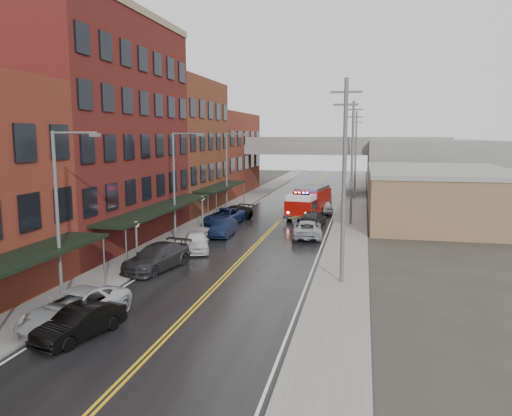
{
  "coord_description": "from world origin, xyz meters",
  "views": [
    {
      "loc": [
        8.26,
        -14.19,
        8.79
      ],
      "look_at": [
        -0.05,
        24.45,
        3.0
      ],
      "focal_mm": 35.0,
      "sensor_mm": 36.0,
      "label": 1
    }
  ],
  "objects": [
    {
      "name": "sidewalk_right",
      "position": [
        7.3,
        30.0,
        0.07
      ],
      "size": [
        3.0,
        160.0,
        0.15
      ],
      "primitive_type": "cube",
      "color": "slate",
      "rests_on": "ground"
    },
    {
      "name": "parked_car_right_3",
      "position": [
        3.63,
        49.37,
        0.75
      ],
      "size": [
        1.72,
        4.58,
        1.49
      ],
      "primitive_type": "imported",
      "rotation": [
        0.0,
        0.0,
        3.17
      ],
      "color": "black",
      "rests_on": "ground"
    },
    {
      "name": "brick_building_far",
      "position": [
        -13.3,
        58.0,
        6.0
      ],
      "size": [
        9.0,
        20.0,
        12.0
      ],
      "primitive_type": "cube",
      "color": "maroon",
      "rests_on": "ground"
    },
    {
      "name": "parked_car_left_6",
      "position": [
        -5.0,
        32.63,
        0.81
      ],
      "size": [
        3.38,
        6.11,
        1.62
      ],
      "primitive_type": "imported",
      "rotation": [
        0.0,
        0.0,
        -0.12
      ],
      "color": "#14234E",
      "rests_on": "ground"
    },
    {
      "name": "brick_building_b",
      "position": [
        -13.3,
        23.0,
        9.0
      ],
      "size": [
        9.0,
        20.0,
        18.0
      ],
      "primitive_type": "cube",
      "color": "#581817",
      "rests_on": "ground"
    },
    {
      "name": "tan_building",
      "position": [
        16.0,
        40.0,
        2.5
      ],
      "size": [
        14.0,
        22.0,
        5.0
      ],
      "primitive_type": "cube",
      "color": "olive",
      "rests_on": "ground"
    },
    {
      "name": "awning_1",
      "position": [
        -7.49,
        23.0,
        2.99
      ],
      "size": [
        2.6,
        18.0,
        3.09
      ],
      "color": "black",
      "rests_on": "ground"
    },
    {
      "name": "utility_pole_1",
      "position": [
        7.2,
        35.0,
        6.31
      ],
      "size": [
        1.8,
        0.24,
        12.0
      ],
      "color": "#59595B",
      "rests_on": "ground"
    },
    {
      "name": "fire_truck",
      "position": [
        2.64,
        39.17,
        1.73
      ],
      "size": [
        4.65,
        9.07,
        3.18
      ],
      "rotation": [
        0.0,
        0.0,
        -0.17
      ],
      "color": "#8D0B06",
      "rests_on": "ground"
    },
    {
      "name": "overpass",
      "position": [
        0.0,
        62.0,
        5.99
      ],
      "size": [
        40.0,
        10.0,
        7.5
      ],
      "color": "slate",
      "rests_on": "ground"
    },
    {
      "name": "street_lamp_2",
      "position": [
        -6.55,
        40.0,
        5.19
      ],
      "size": [
        2.64,
        0.22,
        9.0
      ],
      "color": "#59595B",
      "rests_on": "ground"
    },
    {
      "name": "parked_car_left_2",
      "position": [
        -4.64,
        5.8,
        0.81
      ],
      "size": [
        3.51,
        6.14,
        1.61
      ],
      "primitive_type": "imported",
      "rotation": [
        0.0,
        0.0,
        -0.15
      ],
      "color": "#B5B8BE",
      "rests_on": "ground"
    },
    {
      "name": "curb_left",
      "position": [
        -5.65,
        30.0,
        0.07
      ],
      "size": [
        0.3,
        160.0,
        0.15
      ],
      "primitive_type": "cube",
      "color": "gray",
      "rests_on": "ground"
    },
    {
      "name": "street_lamp_1",
      "position": [
        -6.55,
        24.0,
        5.19
      ],
      "size": [
        2.64,
        0.22,
        9.0
      ],
      "color": "#59595B",
      "rests_on": "ground"
    },
    {
      "name": "right_far_block",
      "position": [
        18.0,
        70.0,
        4.0
      ],
      "size": [
        18.0,
        30.0,
        8.0
      ],
      "primitive_type": "cube",
      "color": "slate",
      "rests_on": "ground"
    },
    {
      "name": "utility_pole_2",
      "position": [
        7.2,
        55.0,
        6.31
      ],
      "size": [
        1.8,
        0.24,
        12.0
      ],
      "color": "#59595B",
      "rests_on": "ground"
    },
    {
      "name": "globe_lamp_2",
      "position": [
        -6.4,
        30.0,
        2.31
      ],
      "size": [
        0.44,
        0.44,
        3.12
      ],
      "color": "#59595B",
      "rests_on": "ground"
    },
    {
      "name": "utility_pole_0",
      "position": [
        7.2,
        15.0,
        6.31
      ],
      "size": [
        1.8,
        0.24,
        12.0
      ],
      "color": "#59595B",
      "rests_on": "ground"
    },
    {
      "name": "parked_car_right_0",
      "position": [
        3.66,
        28.2,
        0.75
      ],
      "size": [
        3.07,
        5.63,
        1.5
      ],
      "primitive_type": "imported",
      "rotation": [
        0.0,
        0.0,
        3.25
      ],
      "color": "#9B9EA3",
      "rests_on": "ground"
    },
    {
      "name": "curb_right",
      "position": [
        5.65,
        30.0,
        0.07
      ],
      "size": [
        0.3,
        160.0,
        0.15
      ],
      "primitive_type": "cube",
      "color": "gray",
      "rests_on": "ground"
    },
    {
      "name": "brick_building_c",
      "position": [
        -13.3,
        40.5,
        7.5
      ],
      "size": [
        9.0,
        15.0,
        15.0
      ],
      "primitive_type": "cube",
      "color": "brown",
      "rests_on": "ground"
    },
    {
      "name": "ground",
      "position": [
        0.0,
        0.0,
        0.0
      ],
      "size": [
        220.0,
        220.0,
        0.0
      ],
      "primitive_type": "plane",
      "color": "#2D2B26",
      "rests_on": "ground"
    },
    {
      "name": "parked_car_left_7",
      "position": [
        -4.64,
        34.8,
        0.77
      ],
      "size": [
        3.83,
        5.73,
        1.54
      ],
      "primitive_type": "imported",
      "rotation": [
        0.0,
        0.0,
        -0.35
      ],
      "color": "black",
      "rests_on": "ground"
    },
    {
      "name": "parked_car_left_3",
      "position": [
        -4.85,
        15.7,
        0.83
      ],
      "size": [
        3.5,
        6.08,
        1.66
      ],
      "primitive_type": "imported",
      "rotation": [
        0.0,
        0.0,
        -0.22
      ],
      "color": "#29292C",
      "rests_on": "ground"
    },
    {
      "name": "parked_car_left_4",
      "position": [
        -4.02,
        21.2,
        0.78
      ],
      "size": [
        3.25,
        4.94,
        1.56
      ],
      "primitive_type": "imported",
      "rotation": [
        0.0,
        0.0,
        0.33
      ],
      "color": "silver",
      "rests_on": "ground"
    },
    {
      "name": "parked_car_right_2",
      "position": [
        3.97,
        42.02,
        0.79
      ],
      "size": [
        2.7,
        4.88,
        1.57
      ],
      "primitive_type": "imported",
      "rotation": [
        0.0,
        0.0,
        3.33
      ],
      "color": "silver",
      "rests_on": "ground"
    },
    {
      "name": "awning_2",
      "position": [
        -7.49,
        40.5,
        2.99
      ],
      "size": [
        2.6,
        13.0,
        3.09
      ],
      "color": "black",
      "rests_on": "ground"
    },
    {
      "name": "parked_car_left_5",
      "position": [
        -3.6,
        27.2,
        0.75
      ],
      "size": [
        1.77,
        4.61,
        1.5
      ],
      "primitive_type": "imported",
      "rotation": [
        0.0,
        0.0,
        0.04
      ],
      "color": "black",
      "rests_on": "ground"
    },
    {
      "name": "parked_car_left_1",
      "position": [
        -3.6,
        4.46,
        0.71
      ],
      "size": [
        2.62,
        4.57,
        1.42
      ],
      "primitive_type": "imported",
      "rotation": [
        0.0,
        0.0,
        -0.28
      ],
      "color": "black",
      "rests_on": "ground"
    },
    {
      "name": "street_lamp_0",
      "position": [
        -6.55,
        8.0,
        5.19
      ],
      "size": [
        2.64,
        0.22,
        9.0
      ],
      "color": "#59595B",
      "rests_on": "ground"
    },
    {
      "name": "parked_car_right_1",
      "position": [
        3.6,
        34.2,
        0.7
      ],
      "size": [
        2.53,
        5.0,
        1.39
      ],
      "primitive_type": "imported",
      "rotation": [
        0.0,
        0.0,
        3.02
      ],
      "color": "#29292C",
      "rests_on": "ground"
    },
    {
      "name": "sidewalk_left",
      "position": [
        -7.3,
        30.0,
        0.07
      ],
      "size": [
        3.0,
        160.0,
        0.15
      ],
      "primitive_type": "cube",
      "color": "slate",
      "rests_on": "ground"
    },
    {
      "name": "globe_lamp_1",
      "position": [
        -6.4,
        16.0,
        2.31
      ],
      "size": [
        0.44,
        0.44,
        3.12
      ],
      "color": "#59595B",
      "rests_on": "ground"
    },
    {
      "name": "road",
      "position": [
        0.0,
        30.0,
        0.01
      ],
      "size": [
        11.0,
        160.0,
        0.02
      ],
      "primitive_type": "cube",
      "color": "black",
      "rests_on": "ground"
    }
  ]
}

